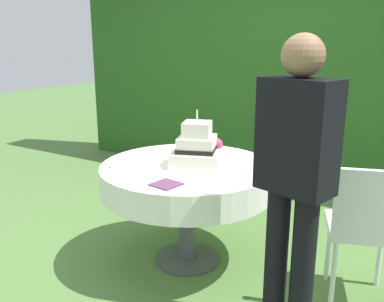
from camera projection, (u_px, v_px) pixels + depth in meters
ground_plane at (187, 259)px, 3.06m from camera, size 20.00×20.00×0.00m
foliage_hedge at (293, 52)px, 4.53m from camera, size 5.54×0.40×2.88m
cake_table at (187, 179)px, 2.90m from camera, size 1.20×1.20×0.73m
wedding_cake at (197, 149)px, 2.84m from camera, size 0.42×0.42×0.39m
serving_plate_near at (182, 153)px, 3.16m from camera, size 0.13×0.13×0.01m
serving_plate_far at (118, 165)px, 2.84m from camera, size 0.13×0.13×0.01m
serving_plate_left at (244, 156)px, 3.08m from camera, size 0.11×0.11×0.01m
napkin_stack at (166, 184)px, 2.47m from camera, size 0.18×0.18×0.01m
garden_chair at (365, 222)px, 2.41m from camera, size 0.51×0.51×0.89m
standing_person at (295, 176)px, 2.02m from camera, size 0.40×0.29×1.60m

